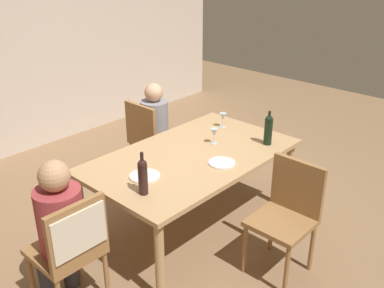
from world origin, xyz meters
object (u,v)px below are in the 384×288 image
Objects in this scene: dining_table at (192,162)px; person_woman_host at (59,224)px; chair_left_end at (73,242)px; wine_glass_centre at (223,117)px; wine_glass_near_left at (214,133)px; dinner_plate_host at (222,163)px; dinner_plate_guest_left at (145,176)px; wine_bottle_dark_red at (143,176)px; chair_far_right at (149,136)px; wine_bottle_tall_green at (268,129)px; person_man_bearded at (157,124)px; chair_near at (288,210)px.

dining_table is 1.61× the size of person_woman_host.
person_woman_host reaches higher than chair_left_end.
wine_glass_centre is at bearing 9.28° from chair_left_end.
person_woman_host is at bearing 179.39° from wine_glass_near_left.
person_woman_host reaches higher than dinner_plate_host.
dinner_plate_guest_left is (-0.55, -0.00, 0.08)m from dining_table.
wine_glass_centre is (1.99, 0.33, 0.25)m from chair_left_end.
dining_table is 0.78m from wine_bottle_dark_red.
chair_far_right is at bearing 70.33° from dining_table.
dinner_plate_guest_left is (-0.86, -0.01, -0.10)m from wine_glass_near_left.
dining_table is 0.32m from dinner_plate_host.
person_woman_host is 2.00m from wine_bottle_tall_green.
dinner_plate_host is (0.77, -0.12, -0.14)m from wine_bottle_dark_red.
person_man_bearded is at bearing 30.97° from chair_left_end.
chair_far_right reaches higher than dinner_plate_host.
chair_left_end is 1.96m from chair_far_right.
person_man_bearded reaches higher than chair_near.
chair_far_right is 1.31m from dinner_plate_guest_left.
wine_glass_centre is (0.37, 0.19, 0.00)m from wine_glass_near_left.
chair_far_right is 0.16m from person_man_bearded.
person_woman_host is (-1.65, -0.91, 0.13)m from chair_far_right.
chair_left_end is at bearing 172.36° from dinner_plate_host.
person_woman_host reaches higher than person_man_bearded.
wine_bottle_tall_green reaches higher than chair_near.
wine_glass_centre reaches higher than dining_table.
wine_bottle_dark_red is at bearing -43.52° from chair_far_right.
dining_table is 0.36m from wine_glass_near_left.
dining_table is 12.55× the size of wine_glass_near_left.
person_man_bearded is at bearing 81.52° from wine_glass_near_left.
wine_bottle_dark_red is (-1.17, -1.12, 0.25)m from person_man_bearded.
dinner_plate_guest_left is (0.18, 0.18, -0.14)m from wine_bottle_dark_red.
wine_glass_centre is 1.25m from dinner_plate_guest_left.
chair_far_right is 0.83× the size of person_man_bearded.
chair_far_right reaches higher than wine_glass_near_left.
chair_left_end is (-1.31, -0.12, -0.07)m from dining_table.
wine_bottle_tall_green is 1.33× the size of dinner_plate_guest_left.
wine_bottle_tall_green reaches higher than wine_glass_near_left.
dinner_plate_guest_left is (-0.64, 0.93, 0.21)m from chair_near.
chair_near reaches higher than dinner_plate_host.
chair_near is 2.86× the size of wine_bottle_tall_green.
wine_glass_centre is at bearing 38.37° from dinner_plate_host.
wine_bottle_tall_green is at bearing -5.46° from dinner_plate_host.
chair_far_right is 6.17× the size of wine_glass_centre.
person_woman_host is 4.78× the size of dinner_plate_guest_left.
person_woman_host is at bearing 178.87° from dining_table.
wine_glass_near_left is (1.04, 0.19, -0.04)m from wine_bottle_dark_red.
wine_bottle_dark_red is at bearing 171.13° from dinner_plate_host.
chair_near is 4.05× the size of dinner_plate_host.
dining_table is 2.03× the size of chair_near.
person_woman_host is 3.60× the size of wine_bottle_tall_green.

